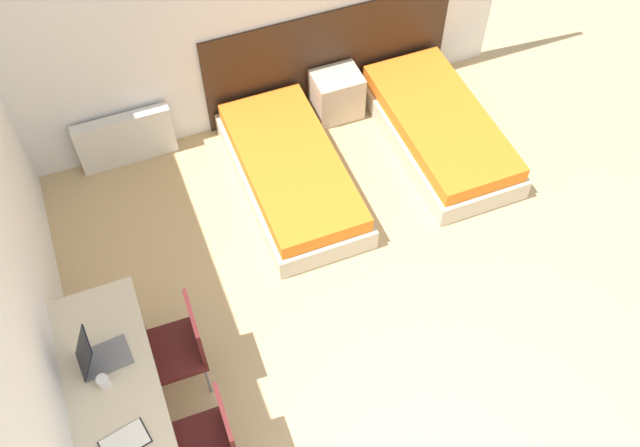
# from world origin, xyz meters

# --- Properties ---
(wall_back) EXTENTS (5.29, 0.05, 2.70)m
(wall_back) POSITION_xyz_m (0.00, 4.21, 1.35)
(wall_back) COLOR white
(wall_back) RESTS_ON ground_plane
(wall_left) EXTENTS (0.05, 5.19, 2.70)m
(wall_left) POSITION_xyz_m (-2.17, 2.09, 1.35)
(wall_left) COLOR white
(wall_left) RESTS_ON ground_plane
(headboard_panel) EXTENTS (2.54, 0.03, 1.09)m
(headboard_panel) POSITION_xyz_m (0.83, 4.17, 0.54)
(headboard_panel) COLOR #382316
(headboard_panel) RESTS_ON ground_plane
(bed_near_window) EXTENTS (0.91, 1.90, 0.38)m
(bed_near_window) POSITION_xyz_m (0.07, 3.19, 0.19)
(bed_near_window) COLOR beige
(bed_near_window) RESTS_ON ground_plane
(bed_near_door) EXTENTS (0.91, 1.90, 0.38)m
(bed_near_door) POSITION_xyz_m (1.60, 3.19, 0.19)
(bed_near_door) COLOR beige
(bed_near_door) RESTS_ON ground_plane
(nightstand) EXTENTS (0.47, 0.38, 0.49)m
(nightstand) POSITION_xyz_m (0.83, 3.95, 0.24)
(nightstand) COLOR beige
(nightstand) RESTS_ON ground_plane
(radiator) EXTENTS (0.91, 0.12, 0.55)m
(radiator) POSITION_xyz_m (-1.27, 4.09, 0.28)
(radiator) COLOR silver
(radiator) RESTS_ON ground_plane
(desk) EXTENTS (0.61, 1.83, 0.75)m
(desk) POSITION_xyz_m (-1.84, 1.31, 0.58)
(desk) COLOR beige
(desk) RESTS_ON ground_plane
(chair_near_laptop) EXTENTS (0.47, 0.47, 0.88)m
(chair_near_laptop) POSITION_xyz_m (-1.35, 1.69, 0.49)
(chair_near_laptop) COLOR #511919
(chair_near_laptop) RESTS_ON ground_plane
(chair_near_notebook) EXTENTS (0.47, 0.47, 0.88)m
(chair_near_notebook) POSITION_xyz_m (-1.35, 0.93, 0.49)
(chair_near_notebook) COLOR #511919
(chair_near_notebook) RESTS_ON ground_plane
(laptop) EXTENTS (0.36, 0.26, 0.33)m
(laptop) POSITION_xyz_m (-1.87, 1.63, 0.81)
(laptop) COLOR slate
(laptop) RESTS_ON desk
(open_notebook) EXTENTS (0.33, 0.25, 0.02)m
(open_notebook) POSITION_xyz_m (-1.84, 1.01, 0.75)
(open_notebook) COLOR black
(open_notebook) RESTS_ON desk
(mug) EXTENTS (0.08, 0.08, 0.09)m
(mug) POSITION_xyz_m (-1.88, 1.45, 0.79)
(mug) COLOR white
(mug) RESTS_ON desk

